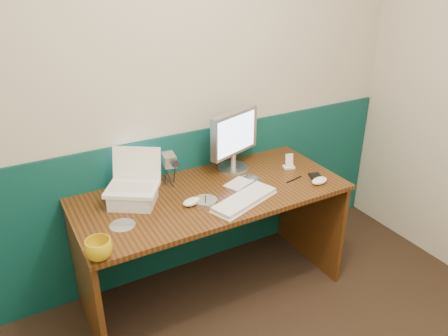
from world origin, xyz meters
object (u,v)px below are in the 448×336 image
laptop (130,172)px  mug (99,249)px  monitor (233,141)px  keyboard (244,200)px  desk (212,244)px  camcorder (169,169)px

laptop → mug: laptop is taller
monitor → mug: 1.14m
keyboard → mug: (-0.85, -0.11, 0.04)m
laptop → monitor: monitor is taller
monitor → keyboard: size_ratio=0.93×
desk → keyboard: 0.45m
desk → camcorder: (-0.18, 0.20, 0.48)m
laptop → desk: bearing=21.9°
laptop → mug: size_ratio=2.18×
laptop → keyboard: 0.65m
keyboard → camcorder: camcorder is taller
laptop → keyboard: laptop is taller
desk → monitor: bearing=37.5°
desk → monitor: (0.27, 0.20, 0.57)m
desk → laptop: size_ratio=5.80×
laptop → camcorder: 0.30m
desk → keyboard: size_ratio=3.84×
monitor → mug: monitor is taller
monitor → keyboard: (-0.16, -0.40, -0.18)m
laptop → mug: (-0.29, -0.40, -0.15)m
keyboard → camcorder: (-0.28, 0.40, 0.10)m
mug → laptop: bearing=53.5°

